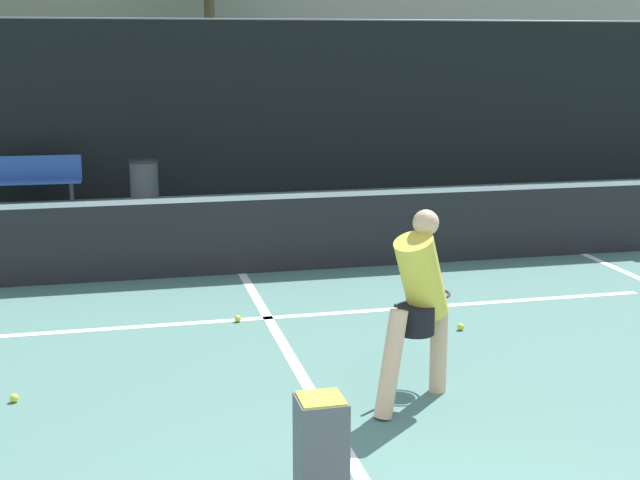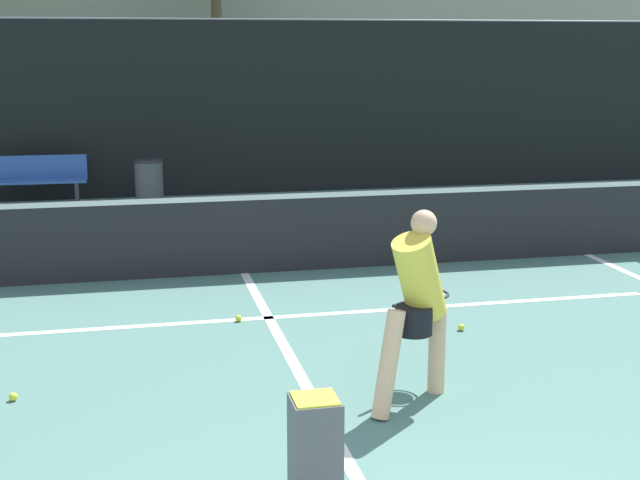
% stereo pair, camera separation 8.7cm
% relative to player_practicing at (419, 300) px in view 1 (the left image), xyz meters
% --- Properties ---
extents(court_service_line, '(8.25, 0.10, 0.01)m').
position_rel_player_practicing_xyz_m(court_service_line, '(-0.75, 2.36, -0.81)').
color(court_service_line, white).
rests_on(court_service_line, ground).
extents(court_center_mark, '(0.10, 6.27, 0.01)m').
position_rel_player_practicing_xyz_m(court_center_mark, '(-0.75, 1.04, -0.81)').
color(court_center_mark, white).
rests_on(court_center_mark, ground).
extents(net, '(11.09, 0.09, 1.07)m').
position_rel_player_practicing_xyz_m(net, '(-0.75, 4.18, -0.30)').
color(net, slate).
rests_on(net, ground).
extents(fence_back, '(24.00, 0.06, 3.14)m').
position_rel_player_practicing_xyz_m(fence_back, '(-0.75, 10.04, 0.75)').
color(fence_back, black).
rests_on(fence_back, ground).
extents(player_practicing, '(0.93, 1.04, 1.50)m').
position_rel_player_practicing_xyz_m(player_practicing, '(0.00, 0.00, 0.00)').
color(player_practicing, '#DBAD84').
rests_on(player_practicing, ground).
extents(tennis_ball_scattered_1, '(0.07, 0.07, 0.07)m').
position_rel_player_practicing_xyz_m(tennis_ball_scattered_1, '(0.99, 1.56, -0.78)').
color(tennis_ball_scattered_1, '#D1E033').
rests_on(tennis_ball_scattered_1, ground).
extents(tennis_ball_scattered_2, '(0.07, 0.07, 0.07)m').
position_rel_player_practicing_xyz_m(tennis_ball_scattered_2, '(-3.02, 0.68, -0.78)').
color(tennis_ball_scattered_2, '#D1E033').
rests_on(tennis_ball_scattered_2, ground).
extents(tennis_ball_scattered_3, '(0.07, 0.07, 0.07)m').
position_rel_player_practicing_xyz_m(tennis_ball_scattered_3, '(-1.07, 2.31, -0.78)').
color(tennis_ball_scattered_3, '#D1E033').
rests_on(tennis_ball_scattered_3, ground).
extents(ball_hopper, '(0.28, 0.28, 0.71)m').
position_rel_player_practicing_xyz_m(ball_hopper, '(-1.09, -1.43, -0.44)').
color(ball_hopper, '#4C4C51').
rests_on(ball_hopper, ground).
extents(courtside_bench, '(1.69, 0.44, 0.86)m').
position_rel_player_practicing_xyz_m(courtside_bench, '(-3.57, 9.38, -0.34)').
color(courtside_bench, '#2D519E').
rests_on(courtside_bench, ground).
extents(trash_bin, '(0.49, 0.49, 0.79)m').
position_rel_player_practicing_xyz_m(trash_bin, '(-1.70, 9.06, -0.41)').
color(trash_bin, '#3F3F42').
rests_on(trash_bin, ground).
extents(building_far, '(36.00, 2.40, 6.03)m').
position_rel_player_practicing_xyz_m(building_far, '(-0.75, 23.04, 2.21)').
color(building_far, gray).
rests_on(building_far, ground).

